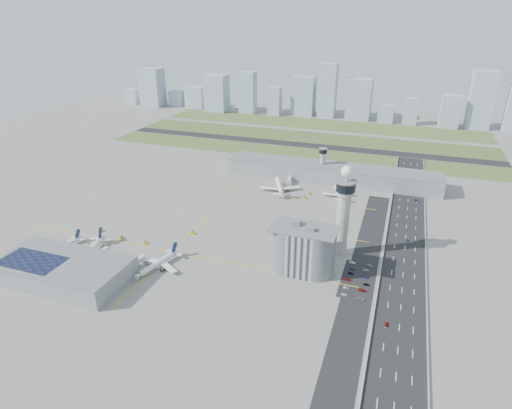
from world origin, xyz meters
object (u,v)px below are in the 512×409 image
(airplane_near_b, at_px, (89,249))
(jet_bridge_far_1, at_px, (340,185))
(tug_2, at_px, (145,243))
(car_lot_4, at_px, (353,269))
(car_hw_1, at_px, (407,240))
(airplane_far_a, at_px, (280,184))
(jet_bridge_near_2, at_px, (130,267))
(car_lot_3, at_px, (351,273))
(car_lot_6, at_px, (361,299))
(airplane_far_b, at_px, (338,191))
(car_lot_9, at_px, (366,277))
(car_lot_7, at_px, (362,290))
(car_lot_1, at_px, (346,288))
(admin_building, at_px, (303,249))
(control_tower, at_px, (344,207))
(jet_bridge_far_0, at_px, (290,178))
(car_lot_8, at_px, (366,284))
(tug_3, at_px, (192,233))
(jet_bridge_near_1, at_px, (92,259))
(jet_bridge_near_0, at_px, (56,252))
(car_lot_2, at_px, (347,279))
(car_lot_0, at_px, (344,295))
(car_lot_5, at_px, (352,263))
(car_lot_11, at_px, (370,266))
(airplane_near_a, at_px, (60,245))
(car_hw_2, at_px, (416,200))
(car_hw_0, at_px, (386,324))
(tug_1, at_px, (122,237))
(car_lot_10, at_px, (366,270))
(tug_4, at_px, (305,197))
(car_hw_4, at_px, (403,178))
(secondary_tower, at_px, (322,161))
(tug_0, at_px, (102,231))
(airplane_near_c, at_px, (157,261))
(tug_5, at_px, (310,194))

(airplane_near_b, relative_size, jet_bridge_far_1, 3.18)
(jet_bridge_far_1, relative_size, tug_2, 4.31)
(car_lot_4, xyz_separation_m, car_hw_1, (32.33, 52.02, 0.08))
(airplane_far_a, relative_size, jet_bridge_near_2, 3.25)
(car_lot_3, xyz_separation_m, car_lot_6, (9.46, -25.11, 0.06))
(airplane_far_b, relative_size, car_lot_9, 10.69)
(car_lot_7, bearing_deg, car_lot_1, 101.40)
(admin_building, bearing_deg, tug_2, -177.80)
(control_tower, height_order, car_lot_6, control_tower)
(jet_bridge_far_0, bearing_deg, car_lot_8, 20.20)
(tug_3, relative_size, car_lot_3, 0.86)
(jet_bridge_near_1, bearing_deg, jet_bridge_near_0, 100.00)
(car_lot_2, relative_size, car_lot_3, 1.08)
(car_lot_0, distance_m, car_lot_2, 16.74)
(car_lot_5, bearing_deg, car_lot_11, -83.40)
(airplane_near_a, height_order, car_hw_2, airplane_near_a)
(jet_bridge_far_0, bearing_deg, tug_2, -32.66)
(car_lot_5, distance_m, car_hw_0, 62.39)
(airplane_near_b, xyz_separation_m, jet_bridge_near_1, (6.94, -6.03, -3.38))
(admin_building, distance_m, airplane_near_a, 169.98)
(control_tower, height_order, tug_1, control_tower)
(car_lot_10, bearing_deg, car_hw_0, -164.16)
(car_lot_0, relative_size, car_lot_4, 1.18)
(car_lot_8, bearing_deg, jet_bridge_near_0, 100.24)
(car_lot_5, distance_m, car_hw_1, 55.80)
(tug_4, bearing_deg, jet_bridge_near_1, -130.73)
(tug_4, distance_m, car_lot_8, 137.96)
(airplane_near_a, relative_size, car_hw_4, 10.12)
(jet_bridge_near_1, xyz_separation_m, car_lot_3, (166.26, 44.36, -2.29))
(jet_bridge_near_2, bearing_deg, secondary_tower, -11.47)
(airplane_near_b, xyz_separation_m, tug_2, (25.78, 28.50, -5.28))
(car_hw_0, bearing_deg, jet_bridge_near_2, 172.43)
(car_lot_1, relative_size, car_hw_0, 1.03)
(tug_4, bearing_deg, secondary_tower, 80.43)
(jet_bridge_near_2, relative_size, car_hw_2, 3.59)
(jet_bridge_near_2, bearing_deg, jet_bridge_far_0, -5.91)
(car_lot_5, xyz_separation_m, car_lot_11, (11.47, 0.29, -0.05))
(car_hw_2, height_order, car_hw_4, car_hw_4)
(car_lot_9, height_order, car_lot_11, car_lot_11)
(tug_0, relative_size, car_lot_4, 0.87)
(car_lot_0, bearing_deg, car_lot_1, 2.77)
(airplane_near_b, distance_m, car_lot_9, 186.70)
(car_lot_1, bearing_deg, tug_2, 79.49)
(tug_1, bearing_deg, jet_bridge_near_0, 26.54)
(airplane_near_a, bearing_deg, car_lot_8, 106.70)
(airplane_near_c, bearing_deg, car_lot_0, 108.29)
(tug_3, bearing_deg, car_lot_8, -97.89)
(tug_0, distance_m, tug_5, 184.25)
(car_lot_10, xyz_separation_m, car_hw_1, (24.03, 50.62, 0.09))
(tug_4, bearing_deg, car_lot_9, -64.79)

